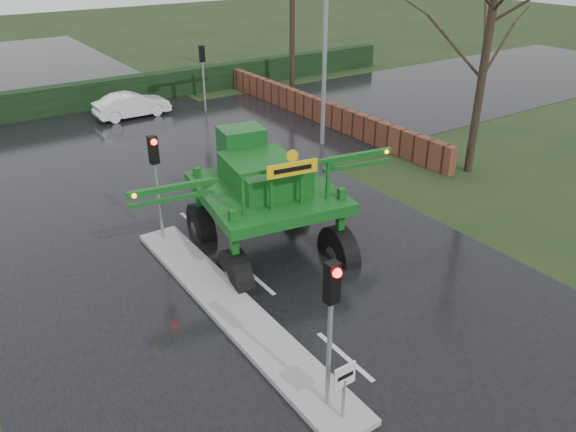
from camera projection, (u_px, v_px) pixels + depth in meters
ground at (345, 357)px, 13.05m from camera, size 140.00×140.00×0.00m
road_main at (170, 204)px, 20.42m from camera, size 14.00×80.00×0.02m
road_cross at (115, 155)px, 24.85m from camera, size 80.00×12.00×0.02m
median_island at (232, 309)px, 14.57m from camera, size 1.20×10.00×0.16m
hedge_row at (64, 99)px, 30.41m from camera, size 44.00×0.90×1.50m
brick_wall at (307, 105)px, 29.85m from camera, size 0.40×20.00×1.20m
keep_left_sign at (344, 383)px, 10.81m from camera, size 0.50×0.07×1.35m
traffic_signal_near at (331, 306)px, 10.48m from camera, size 0.26×0.33×3.52m
traffic_signal_mid at (155, 166)px, 16.75m from camera, size 0.26×0.33×3.52m
traffic_signal_far at (202, 63)px, 29.90m from camera, size 0.26×0.33×3.52m
street_light_right at (320, 9)px, 23.31m from camera, size 3.85×0.30×10.00m
tree_right_near at (488, 41)px, 20.90m from camera, size 5.60×5.60×9.64m
crop_sprayer at (230, 208)px, 15.10m from camera, size 8.25×5.74×4.66m
white_sedan at (133, 117)px, 30.00m from camera, size 3.93×1.41×1.29m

